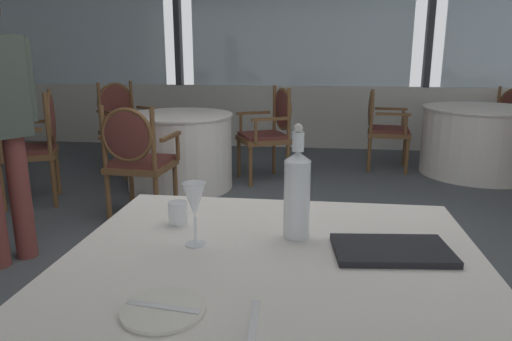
# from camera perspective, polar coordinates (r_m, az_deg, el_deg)

# --- Properties ---
(ground_plane) EXTENTS (13.88, 13.88, 0.00)m
(ground_plane) POSITION_cam_1_polar(r_m,az_deg,el_deg) (3.03, 1.88, -11.40)
(ground_plane) COLOR #4C5156
(window_wall_far) EXTENTS (10.68, 0.14, 2.72)m
(window_wall_far) POSITION_cam_1_polar(r_m,az_deg,el_deg) (6.58, 5.23, 12.26)
(window_wall_far) COLOR beige
(window_wall_far) RESTS_ON ground_plane
(side_plate) EXTENTS (0.20, 0.20, 0.01)m
(side_plate) POSITION_cam_1_polar(r_m,az_deg,el_deg) (1.15, -11.19, -16.18)
(side_plate) COLOR silver
(side_plate) RESTS_ON foreground_table
(butter_knife) EXTENTS (0.18, 0.04, 0.00)m
(butter_knife) POSITION_cam_1_polar(r_m,az_deg,el_deg) (1.14, -11.20, -15.96)
(butter_knife) COLOR silver
(butter_knife) RESTS_ON foreground_table
(dinner_fork) EXTENTS (0.03, 0.20, 0.00)m
(dinner_fork) POSITION_cam_1_polar(r_m,az_deg,el_deg) (1.08, -0.33, -18.09)
(dinner_fork) COLOR silver
(dinner_fork) RESTS_ON foreground_table
(water_bottle) EXTENTS (0.08, 0.08, 0.37)m
(water_bottle) POSITION_cam_1_polar(r_m,az_deg,el_deg) (1.49, 4.99, -2.62)
(water_bottle) COLOR white
(water_bottle) RESTS_ON foreground_table
(wine_glass) EXTENTS (0.07, 0.07, 0.20)m
(wine_glass) POSITION_cam_1_polar(r_m,az_deg,el_deg) (1.43, -7.49, -3.76)
(wine_glass) COLOR white
(wine_glass) RESTS_ON foreground_table
(water_tumbler) EXTENTS (0.07, 0.07, 0.08)m
(water_tumbler) POSITION_cam_1_polar(r_m,az_deg,el_deg) (1.65, -9.45, -5.09)
(water_tumbler) COLOR white
(water_tumbler) RESTS_ON foreground_table
(menu_book) EXTENTS (0.36, 0.24, 0.02)m
(menu_book) POSITION_cam_1_polar(r_m,az_deg,el_deg) (1.46, 16.14, -9.26)
(menu_book) COLOR black
(menu_book) RESTS_ON foreground_table
(background_table_0) EXTENTS (1.24, 1.24, 0.73)m
(background_table_0) POSITION_cam_1_polar(r_m,az_deg,el_deg) (5.66, 25.52, 3.23)
(background_table_0) COLOR white
(background_table_0) RESTS_ON ground_plane
(dining_chair_0_0) EXTENTS (0.51, 0.57, 0.89)m
(dining_chair_0_0) POSITION_cam_1_polar(r_m,az_deg,el_deg) (5.50, 15.02, 5.50)
(dining_chair_0_0) COLOR brown
(dining_chair_0_0) RESTS_ON ground_plane
(dining_chair_0_2) EXTENTS (0.66, 0.64, 0.88)m
(dining_chair_0_2) POSITION_cam_1_polar(r_m,az_deg,el_deg) (6.62, 28.52, 5.66)
(dining_chair_0_2) COLOR brown
(dining_chair_0_2) RESTS_ON ground_plane
(dining_chair_2_1) EXTENTS (0.61, 0.64, 0.98)m
(dining_chair_2_1) POSITION_cam_1_polar(r_m,az_deg,el_deg) (4.52, -24.94, 3.53)
(dining_chair_2_1) COLOR brown
(dining_chair_2_1) RESTS_ON ground_plane
(background_table_3) EXTENTS (1.04, 1.04, 0.73)m
(background_table_3) POSITION_cam_1_polar(r_m,az_deg,el_deg) (4.65, -9.23, 2.35)
(background_table_3) COLOR white
(background_table_3) RESTS_ON ground_plane
(dining_chair_3_0) EXTENTS (0.64, 0.66, 0.99)m
(dining_chair_3_0) POSITION_cam_1_polar(r_m,az_deg,el_deg) (5.38, -15.85, 5.91)
(dining_chair_3_0) COLOR brown
(dining_chair_3_0) RESTS_ON ground_plane
(dining_chair_3_1) EXTENTS (0.56, 0.50, 0.92)m
(dining_chair_3_1) POSITION_cam_1_polar(r_m,az_deg,el_deg) (3.77, -14.35, 1.94)
(dining_chair_3_1) COLOR brown
(dining_chair_3_1) RESTS_ON ground_plane
(dining_chair_3_2) EXTENTS (0.61, 0.64, 0.96)m
(dining_chair_3_2) POSITION_cam_1_polar(r_m,az_deg,el_deg) (4.86, 1.85, 5.34)
(dining_chair_3_2) COLOR brown
(dining_chair_3_2) RESTS_ON ground_plane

